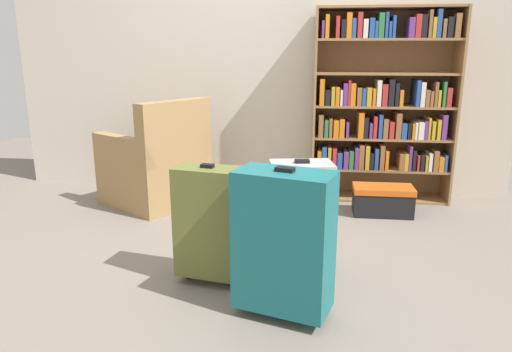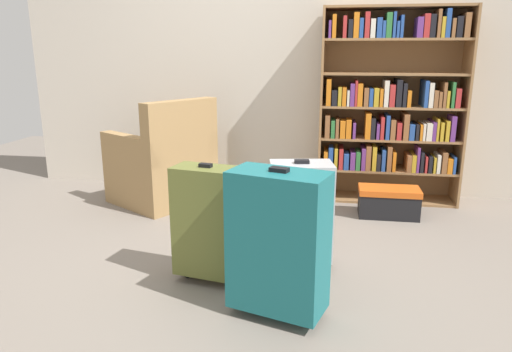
# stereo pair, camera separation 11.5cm
# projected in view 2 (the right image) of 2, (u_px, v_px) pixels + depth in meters

# --- Properties ---
(ground_plane) EXTENTS (7.98, 7.98, 0.00)m
(ground_plane) POSITION_uv_depth(u_px,v_px,m) (226.00, 265.00, 2.91)
(ground_plane) COLOR slate
(back_wall) EXTENTS (4.56, 0.10, 2.60)m
(back_wall) POSITION_uv_depth(u_px,v_px,m) (267.00, 48.00, 4.25)
(back_wall) COLOR beige
(back_wall) RESTS_ON ground
(bookshelf) EXTENTS (1.18, 0.34, 1.63)m
(bookshelf) POSITION_uv_depth(u_px,v_px,m) (390.00, 105.00, 3.98)
(bookshelf) COLOR olive
(bookshelf) RESTS_ON ground
(armchair) EXTENTS (0.97, 0.97, 0.90)m
(armchair) POSITION_uv_depth(u_px,v_px,m) (164.00, 166.00, 4.05)
(armchair) COLOR #9E7A4C
(armchair) RESTS_ON ground
(mug) EXTENTS (0.12, 0.08, 0.10)m
(mug) POSITION_uv_depth(u_px,v_px,m) (220.00, 196.00, 4.13)
(mug) COLOR #1E7F4C
(mug) RESTS_ON ground
(storage_box) EXTENTS (0.47, 0.25, 0.23)m
(storage_box) POSITION_uv_depth(u_px,v_px,m) (389.00, 201.00, 3.74)
(storage_box) COLOR black
(storage_box) RESTS_ON ground
(suitcase_teal) EXTENTS (0.51, 0.36, 0.76)m
(suitcase_teal) POSITION_uv_depth(u_px,v_px,m) (278.00, 241.00, 2.26)
(suitcase_teal) COLOR #19666B
(suitcase_teal) RESTS_ON ground
(suitcase_olive) EXTENTS (0.39, 0.26, 0.69)m
(suitcase_olive) POSITION_uv_depth(u_px,v_px,m) (207.00, 221.00, 2.62)
(suitcase_olive) COLOR brown
(suitcase_olive) RESTS_ON ground
(suitcase_silver) EXTENTS (0.40, 0.30, 0.66)m
(suitcase_silver) POSITION_uv_depth(u_px,v_px,m) (301.00, 211.00, 2.83)
(suitcase_silver) COLOR #B7BABF
(suitcase_silver) RESTS_ON ground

